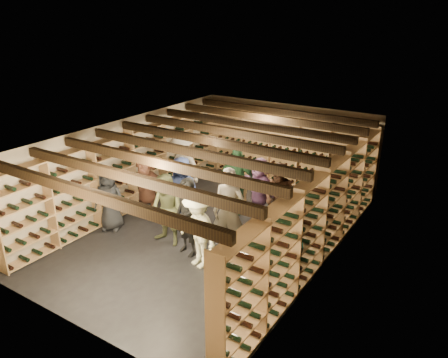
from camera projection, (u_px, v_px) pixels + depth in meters
ground at (213, 232)px, 10.47m from camera, size 8.00×8.00×0.00m
walls at (213, 186)px, 10.03m from camera, size 5.52×8.02×2.40m
ceiling at (213, 135)px, 9.59m from camera, size 5.50×8.00×0.01m
ceiling_joists at (213, 141)px, 9.64m from camera, size 5.40×7.12×0.18m
wine_rack_left at (131, 170)px, 11.37m from camera, size 0.32×7.50×2.15m
wine_rack_right at (319, 217)px, 8.78m from camera, size 0.32×7.50×2.15m
wine_rack_back at (285, 149)px, 13.08m from camera, size 4.70×0.30×2.15m
crate_stack_left at (236, 193)px, 11.78m from camera, size 0.51×0.34×0.68m
crate_stack_right at (305, 197)px, 11.74m from camera, size 0.59×0.49×0.51m
crate_loose at (297, 200)px, 12.01m from camera, size 0.50×0.33×0.17m
person_0 at (109, 200)px, 10.36m from camera, size 0.89×0.76×1.53m
person_1 at (187, 217)px, 9.25m from camera, size 0.71×0.55×1.74m
person_2 at (167, 210)px, 9.66m from camera, size 0.84×0.67×1.66m
person_3 at (198, 230)px, 8.81m from camera, size 1.20×0.90×1.66m
person_4 at (275, 244)px, 8.14m from camera, size 1.13×0.78×1.79m
person_5 at (146, 186)px, 10.95m from camera, size 1.62×0.70×1.69m
person_6 at (182, 191)px, 10.61m from camera, size 0.98×0.81×1.72m
person_7 at (229, 211)px, 9.31m from camera, size 0.79×0.62×1.91m
person_8 at (279, 197)px, 10.30m from camera, size 0.88×0.72×1.68m
person_9 at (182, 166)px, 12.11m from camera, size 1.27×0.82×1.85m
person_10 at (237, 180)px, 11.21m from camera, size 1.09×0.59×1.77m
person_11 at (259, 188)px, 10.94m from camera, size 1.55×0.98×1.60m
person_12 at (304, 221)px, 9.27m from camera, size 0.84×0.62×1.57m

